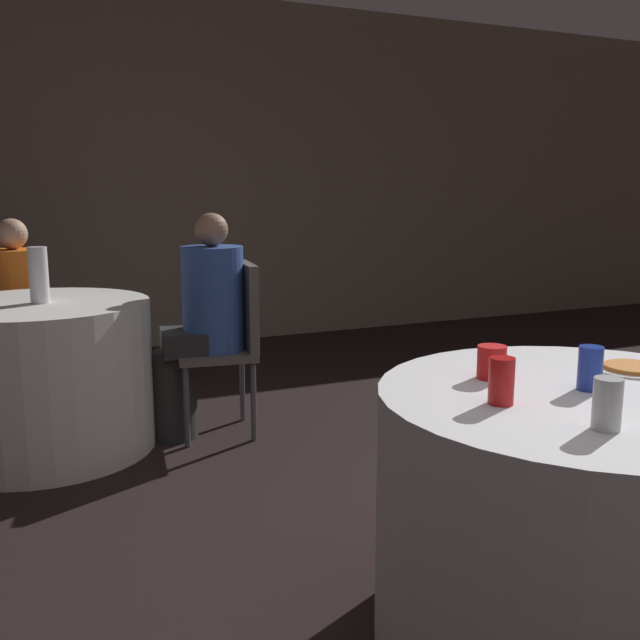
# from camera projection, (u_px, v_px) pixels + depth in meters

# --- Properties ---
(wall_back) EXTENTS (16.00, 0.06, 2.80)m
(wall_back) POSITION_uv_depth(u_px,v_px,m) (182.00, 174.00, 5.76)
(wall_back) COLOR gray
(wall_back) RESTS_ON ground_plane
(table_near) EXTENTS (1.16, 1.16, 0.74)m
(table_near) POSITION_uv_depth(u_px,v_px,m) (583.00, 521.00, 2.00)
(table_near) COLOR silver
(table_near) RESTS_ON ground_plane
(table_far) EXTENTS (1.06, 1.06, 0.74)m
(table_far) POSITION_uv_depth(u_px,v_px,m) (43.00, 377.00, 3.51)
(table_far) COLOR white
(table_far) RESTS_ON ground_plane
(chair_far_east) EXTENTS (0.46, 0.45, 0.91)m
(chair_far_east) POSITION_uv_depth(u_px,v_px,m) (232.00, 332.00, 3.74)
(chair_far_east) COLOR #59514C
(chair_far_east) RESTS_ON ground_plane
(chair_far_north) EXTENTS (0.44, 0.44, 0.91)m
(chair_far_north) POSITION_uv_depth(u_px,v_px,m) (16.00, 314.00, 4.29)
(chair_far_north) COLOR #59514C
(chair_far_north) RESTS_ON ground_plane
(person_blue_shirt) EXTENTS (0.50, 0.35, 1.17)m
(person_blue_shirt) POSITION_uv_depth(u_px,v_px,m) (200.00, 326.00, 3.69)
(person_blue_shirt) COLOR #282828
(person_blue_shirt) RESTS_ON ground_plane
(person_orange_shirt) EXTENTS (0.33, 0.50, 1.12)m
(person_orange_shirt) POSITION_uv_depth(u_px,v_px,m) (19.00, 315.00, 4.14)
(person_orange_shirt) COLOR #33384C
(person_orange_shirt) RESTS_ON ground_plane
(pizza_plate_near) EXTENTS (0.22, 0.22, 0.02)m
(pizza_plate_near) POSITION_uv_depth(u_px,v_px,m) (633.00, 368.00, 2.15)
(pizza_plate_near) COLOR white
(pizza_plate_near) RESTS_ON table_near
(soda_can_silver) EXTENTS (0.07, 0.07, 0.12)m
(soda_can_silver) POSITION_uv_depth(u_px,v_px,m) (607.00, 404.00, 1.62)
(soda_can_silver) COLOR silver
(soda_can_silver) RESTS_ON table_near
(soda_can_blue) EXTENTS (0.07, 0.07, 0.12)m
(soda_can_blue) POSITION_uv_depth(u_px,v_px,m) (590.00, 368.00, 1.94)
(soda_can_blue) COLOR #1E38A5
(soda_can_blue) RESTS_ON table_near
(soda_can_red) EXTENTS (0.07, 0.07, 0.12)m
(soda_can_red) POSITION_uv_depth(u_px,v_px,m) (501.00, 381.00, 1.82)
(soda_can_red) COLOR red
(soda_can_red) RESTS_ON table_near
(cup_near) EXTENTS (0.08, 0.08, 0.10)m
(cup_near) POSITION_uv_depth(u_px,v_px,m) (492.00, 362.00, 2.06)
(cup_near) COLOR red
(cup_near) RESTS_ON table_near
(bottle_far) EXTENTS (0.09, 0.09, 0.27)m
(bottle_far) POSITION_uv_depth(u_px,v_px,m) (39.00, 275.00, 3.41)
(bottle_far) COLOR white
(bottle_far) RESTS_ON table_far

